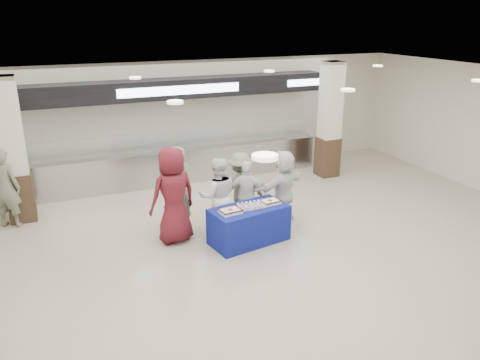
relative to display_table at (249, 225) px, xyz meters
name	(u,v)px	position (x,y,z in m)	size (l,w,h in m)	color
ground	(264,272)	(-0.23, -1.22, -0.38)	(14.00, 14.00, 0.00)	beige
serving_line	(179,140)	(-0.23, 4.18, 0.78)	(8.70, 0.85, 2.80)	#B0B2B7
column_left	(14,154)	(-4.23, 2.98, 1.15)	(0.55, 0.55, 3.20)	#342317
column_right	(329,123)	(3.77, 2.98, 1.15)	(0.55, 0.55, 3.20)	#342317
display_table	(249,225)	(0.00, 0.00, 0.00)	(1.55, 0.78, 0.75)	navy
sheet_cake_left	(230,211)	(-0.44, -0.10, 0.42)	(0.44, 0.36, 0.09)	white
sheet_cake_right	(270,201)	(0.48, 0.04, 0.42)	(0.41, 0.33, 0.08)	white
cupcake_tray	(251,206)	(0.04, -0.02, 0.41)	(0.45, 0.34, 0.07)	#B0B0B5
civilian_maroon	(173,195)	(-1.37, 0.64, 0.61)	(0.97, 0.63, 1.98)	maroon
soldier_a	(177,190)	(-1.18, 1.01, 0.57)	(0.69, 0.45, 1.88)	slate
chef_tall	(218,196)	(-0.42, 0.64, 0.45)	(0.80, 0.63, 1.65)	white
chef_short	(247,195)	(0.24, 0.64, 0.37)	(0.87, 0.36, 1.49)	white
soldier_b	(240,188)	(0.23, 1.00, 0.42)	(1.03, 0.59, 1.59)	slate
civilian_white	(283,186)	(1.10, 0.64, 0.44)	(1.52, 0.48, 1.64)	white
soldier_bg	(5,188)	(-4.49, 2.70, 0.51)	(0.64, 0.42, 1.77)	slate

